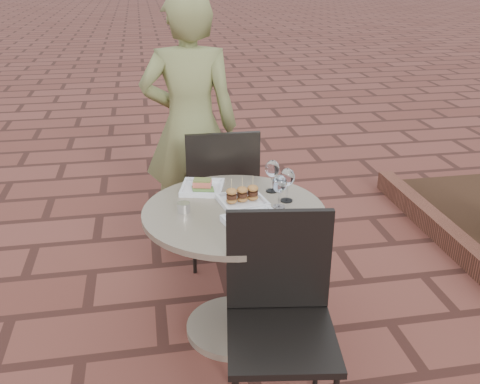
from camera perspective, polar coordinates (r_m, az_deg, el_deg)
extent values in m
plane|color=brown|center=(2.94, 0.27, -15.52)|extent=(60.00, 60.00, 0.00)
cylinder|color=gray|center=(3.00, -0.58, -14.18)|extent=(0.52, 0.52, 0.04)
cylinder|color=gray|center=(2.81, -0.61, -8.86)|extent=(0.08, 0.08, 0.70)
cylinder|color=gray|center=(2.63, -0.64, -2.14)|extent=(0.90, 0.90, 0.03)
cube|color=black|center=(3.46, -2.18, -0.32)|extent=(0.45, 0.45, 0.03)
cube|color=black|center=(3.18, -1.80, 2.33)|extent=(0.44, 0.04, 0.46)
cylinder|color=black|center=(3.75, 0.40, -2.17)|extent=(0.02, 0.02, 0.44)
cylinder|color=black|center=(3.72, -5.40, -2.57)|extent=(0.02, 0.02, 0.44)
cylinder|color=black|center=(3.42, 1.45, -4.92)|extent=(0.02, 0.02, 0.44)
cylinder|color=black|center=(3.38, -4.93, -5.40)|extent=(0.02, 0.02, 0.44)
cube|color=black|center=(2.24, 4.47, -15.33)|extent=(0.50, 0.50, 0.03)
cube|color=black|center=(2.26, 4.15, -7.21)|extent=(0.44, 0.09, 0.46)
cylinder|color=black|center=(2.53, -0.64, -16.78)|extent=(0.02, 0.02, 0.44)
cylinder|color=black|center=(2.56, 8.26, -16.45)|extent=(0.02, 0.02, 0.44)
imported|color=olive|center=(3.48, -5.33, 6.87)|extent=(0.67, 0.48, 1.71)
cube|color=silver|center=(2.84, -4.03, 0.34)|extent=(0.26, 0.26, 0.01)
cube|color=#E76751|center=(2.83, -4.05, 0.91)|extent=(0.11, 0.08, 0.03)
cube|color=brown|center=(2.82, -4.06, 1.28)|extent=(0.10, 0.08, 0.01)
cube|color=silver|center=(2.68, 0.24, -1.12)|extent=(0.25, 0.25, 0.01)
cube|color=silver|center=(2.45, 1.82, -3.60)|extent=(0.32, 0.32, 0.01)
ellipsoid|color=#C7517A|center=(2.38, 1.16, -4.03)|extent=(0.05, 0.04, 0.02)
cylinder|color=white|center=(2.65, 4.17, -1.58)|extent=(0.06, 0.06, 0.00)
cylinder|color=white|center=(2.63, 4.19, -0.79)|extent=(0.01, 0.01, 0.08)
ellipsoid|color=white|center=(2.60, 4.25, 0.88)|extent=(0.07, 0.07, 0.09)
cylinder|color=white|center=(2.60, 4.24, 0.77)|extent=(0.06, 0.06, 0.04)
cylinder|color=white|center=(2.82, 3.41, 0.13)|extent=(0.06, 0.06, 0.00)
cylinder|color=white|center=(2.81, 3.43, 0.89)|extent=(0.01, 0.01, 0.08)
ellipsoid|color=white|center=(2.78, 3.47, 2.50)|extent=(0.07, 0.07, 0.09)
cylinder|color=white|center=(2.72, 4.98, -0.89)|extent=(0.06, 0.06, 0.00)
cylinder|color=white|center=(2.70, 5.01, -0.10)|extent=(0.01, 0.01, 0.08)
ellipsoid|color=white|center=(2.67, 5.08, 1.58)|extent=(0.07, 0.07, 0.09)
cylinder|color=silver|center=(2.60, -6.02, -1.64)|extent=(0.08, 0.08, 0.05)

